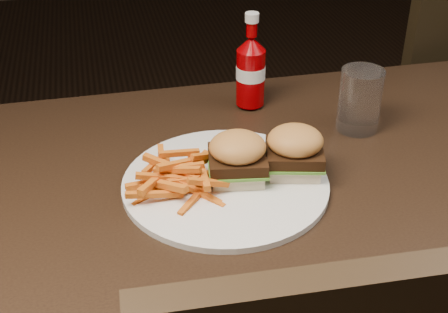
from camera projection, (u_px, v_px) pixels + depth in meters
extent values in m
cube|color=black|center=(302.00, 197.00, 0.99)|extent=(1.20, 0.80, 0.04)
cube|color=black|center=(404.00, 121.00, 1.83)|extent=(0.52, 0.52, 0.04)
cylinder|color=white|center=(225.00, 184.00, 0.98)|extent=(0.33, 0.33, 0.01)
cube|color=#F7F0C4|center=(237.00, 172.00, 0.98)|extent=(0.09, 0.09, 0.02)
cube|color=beige|center=(294.00, 165.00, 1.00)|extent=(0.09, 0.09, 0.02)
cylinder|color=#880003|center=(251.00, 77.00, 1.19)|extent=(0.06, 0.06, 0.11)
cylinder|color=white|center=(360.00, 101.00, 1.11)|extent=(0.08, 0.08, 0.12)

